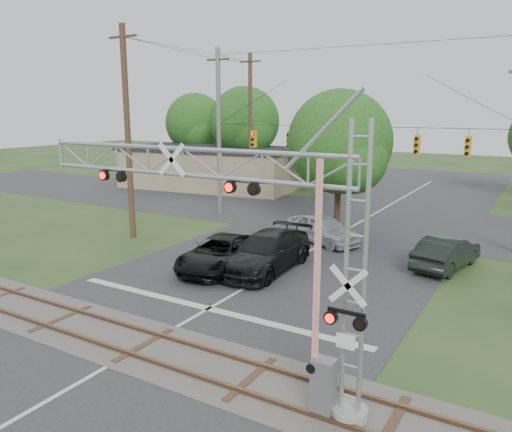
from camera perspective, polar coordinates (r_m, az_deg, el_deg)
The scene contains 13 objects.
ground at distance 15.69m, azimuth -17.87°, elevation -16.82°, with size 160.00×160.00×0.00m, color #283F1D.
road_main at distance 22.87m, azimuth 1.25°, elevation -6.83°, with size 14.00×90.00×0.02m, color #28282A.
road_cross at distance 35.31m, azimuth 12.49°, elevation -0.30°, with size 90.00×12.00×0.02m, color #28282A.
railroad_track at distance 16.88m, azimuth -12.66°, elevation -14.22°, with size 90.00×3.20×0.17m.
crossing_gantry at distance 12.78m, azimuth -1.76°, elevation -1.33°, with size 10.43×0.93×7.26m.
traffic_signal_span at distance 30.48m, azimuth 12.21°, elevation 8.60°, with size 19.34×0.36×11.50m.
pickup_black at distance 23.66m, azimuth -4.11°, elevation -4.26°, with size 2.57×5.57×1.55m, color black.
car_dark at distance 23.41m, azimuth 1.21°, elevation -4.13°, with size 2.48×6.10×1.77m, color black.
sedan_silver at distance 28.40m, azimuth 7.64°, elevation -1.46°, with size 1.93×4.79×1.63m, color #A0A4A8.
suv_dark at distance 25.39m, azimuth 20.94°, elevation -3.89°, with size 1.66×4.75×1.56m, color black.
commercial_building at distance 48.38m, azimuth -5.13°, elevation 5.57°, with size 17.51×10.40×3.88m.
utility_poles at distance 32.53m, azimuth 16.94°, elevation 9.72°, with size 25.45×28.31×14.04m.
treeline at distance 43.52m, azimuth 15.26°, elevation 9.37°, with size 51.10×26.70×9.64m.
Camera 1 is at (10.60, -8.85, 7.45)m, focal length 35.00 mm.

